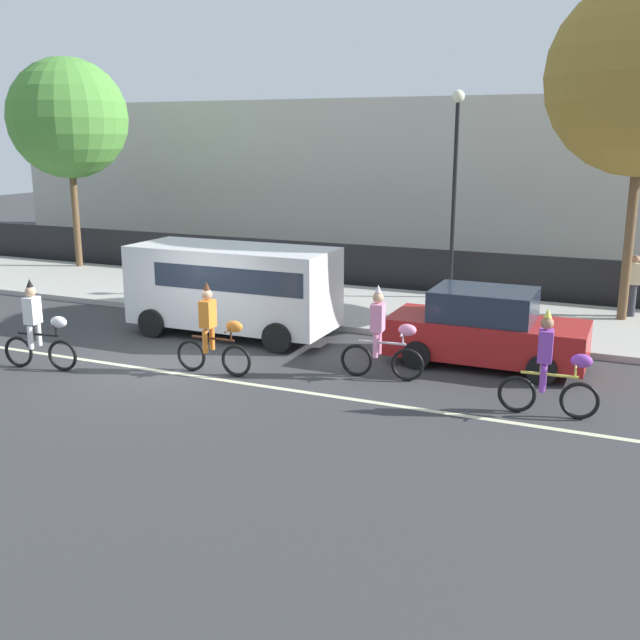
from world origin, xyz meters
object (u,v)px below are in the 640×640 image
object	(u,v)px
street_lamp_post	(455,164)
parade_cyclist_orange	(213,334)
pedestrian_onlooker	(634,284)
parked_car_red	(486,329)
parade_cyclist_zebra	(39,330)
parked_van_white	(236,284)
parade_cyclist_pink	(383,338)
parade_cyclist_purple	(551,370)

from	to	relation	value
street_lamp_post	parade_cyclist_orange	bearing A→B (deg)	-107.58
pedestrian_onlooker	parked_car_red	bearing A→B (deg)	-117.01
parade_cyclist_zebra	pedestrian_onlooker	distance (m)	14.63
parade_cyclist_orange	parked_van_white	distance (m)	3.14
parade_cyclist_pink	parked_van_white	distance (m)	4.77
parade_cyclist_zebra	parade_cyclist_purple	size ratio (longest dim) A/B	1.00
parade_cyclist_purple	street_lamp_post	world-z (taller)	street_lamp_post
parade_cyclist_pink	parked_car_red	size ratio (longest dim) A/B	0.47
street_lamp_post	parade_cyclist_zebra	bearing A→B (deg)	-122.35
pedestrian_onlooker	street_lamp_post	bearing A→B (deg)	174.93
parade_cyclist_zebra	parade_cyclist_purple	distance (m)	10.20
parade_cyclist_purple	parked_car_red	distance (m)	3.04
parade_cyclist_pink	parade_cyclist_purple	bearing A→B (deg)	-13.52
street_lamp_post	parked_car_red	bearing A→B (deg)	-69.17
parked_van_white	parade_cyclist_orange	bearing A→B (deg)	-68.68
parked_car_red	parade_cyclist_zebra	bearing A→B (deg)	-154.46
parade_cyclist_zebra	street_lamp_post	distance (m)	12.08
parked_car_red	parade_cyclist_purple	bearing A→B (deg)	-57.44
parade_cyclist_orange	parade_cyclist_purple	size ratio (longest dim) A/B	1.00
parade_cyclist_purple	parked_van_white	bearing A→B (deg)	161.44
parade_cyclist_pink	parked_van_white	size ratio (longest dim) A/B	0.38
parade_cyclist_orange	parade_cyclist_purple	world-z (taller)	same
parade_cyclist_pink	parked_car_red	xyz separation A→B (m)	(1.70, 1.76, -0.06)
parade_cyclist_zebra	parked_car_red	bearing A→B (deg)	25.54
parade_cyclist_pink	parked_van_white	xyz separation A→B (m)	(-4.39, 1.79, 0.44)
parade_cyclist_zebra	street_lamp_post	xyz separation A→B (m)	(6.24, 9.86, 3.15)
parade_cyclist_purple	street_lamp_post	distance (m)	9.74
parade_cyclist_orange	parade_cyclist_pink	size ratio (longest dim) A/B	1.00
parked_van_white	parade_cyclist_purple	bearing A→B (deg)	-18.56
parade_cyclist_zebra	street_lamp_post	size ratio (longest dim) A/B	0.33
parade_cyclist_zebra	parade_cyclist_purple	world-z (taller)	same
parade_cyclist_zebra	parade_cyclist_pink	size ratio (longest dim) A/B	1.00
parade_cyclist_purple	pedestrian_onlooker	bearing A→B (deg)	82.08
parade_cyclist_pink	street_lamp_post	distance (m)	8.22
parade_cyclist_purple	parade_cyclist_orange	bearing A→B (deg)	-177.40
parade_cyclist_orange	pedestrian_onlooker	bearing A→B (deg)	46.92
parade_cyclist_orange	parked_van_white	bearing A→B (deg)	111.32
parade_cyclist_zebra	pedestrian_onlooker	xyz separation A→B (m)	(11.20, 9.42, 0.17)
parade_cyclist_pink	pedestrian_onlooker	world-z (taller)	parade_cyclist_pink
street_lamp_post	pedestrian_onlooker	xyz separation A→B (m)	(4.95, -0.44, -2.97)
parade_cyclist_orange	parade_cyclist_purple	xyz separation A→B (m)	(6.60, 0.30, 0.00)
parade_cyclist_orange	street_lamp_post	world-z (taller)	street_lamp_post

